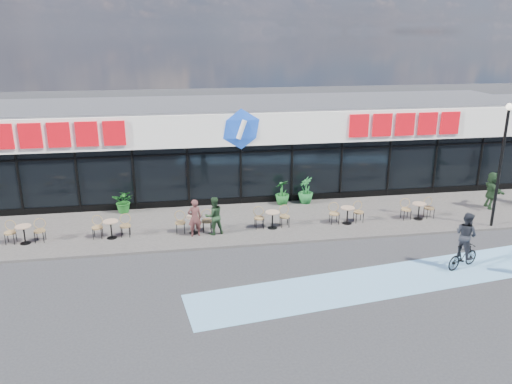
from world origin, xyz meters
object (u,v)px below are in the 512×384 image
(lamp_post, at_px, (502,155))
(patron_left, at_px, (195,218))
(potted_plant_left, at_px, (124,201))
(potted_plant_right, at_px, (306,190))
(patron_right, at_px, (214,216))
(potted_plant_mid, at_px, (282,192))
(pedestrian_b, at_px, (492,190))
(cyclist_b, at_px, (465,244))

(lamp_post, xyz_separation_m, patron_left, (-12.64, 0.95, -2.33))
(potted_plant_left, distance_m, potted_plant_right, 8.60)
(lamp_post, distance_m, patron_right, 12.12)
(potted_plant_right, relative_size, patron_right, 0.81)
(potted_plant_left, relative_size, potted_plant_right, 0.83)
(lamp_post, relative_size, potted_plant_left, 4.85)
(potted_plant_left, xyz_separation_m, potted_plant_mid, (7.44, -0.07, 0.06))
(patron_right, distance_m, pedestrian_b, 13.20)
(lamp_post, distance_m, pedestrian_b, 3.34)
(potted_plant_right, distance_m, patron_right, 5.70)
(potted_plant_left, bearing_deg, cyclist_b, -31.66)
(lamp_post, relative_size, potted_plant_right, 4.04)
(potted_plant_mid, height_order, pedestrian_b, pedestrian_b)
(potted_plant_mid, relative_size, patron_right, 0.75)
(cyclist_b, bearing_deg, pedestrian_b, 49.51)
(potted_plant_right, relative_size, pedestrian_b, 0.74)
(potted_plant_mid, distance_m, pedestrian_b, 9.83)
(lamp_post, xyz_separation_m, potted_plant_mid, (-8.30, 4.23, -2.51))
(lamp_post, distance_m, cyclist_b, 5.25)
(patron_right, xyz_separation_m, pedestrian_b, (13.15, 1.09, 0.08))
(cyclist_b, bearing_deg, potted_plant_mid, 123.18)
(potted_plant_mid, height_order, patron_left, patron_left)
(pedestrian_b, bearing_deg, patron_right, 104.62)
(patron_left, bearing_deg, pedestrian_b, 174.80)
(lamp_post, relative_size, patron_right, 3.28)
(potted_plant_left, bearing_deg, pedestrian_b, -7.32)
(patron_right, bearing_deg, lamp_post, 160.15)
(lamp_post, bearing_deg, cyclist_b, -135.19)
(potted_plant_left, height_order, potted_plant_mid, potted_plant_mid)
(potted_plant_right, bearing_deg, lamp_post, -30.58)
(potted_plant_left, distance_m, patron_left, 4.57)
(potted_plant_right, height_order, patron_right, patron_right)
(potted_plant_left, relative_size, potted_plant_mid, 0.90)
(cyclist_b, bearing_deg, patron_left, 155.24)
(potted_plant_right, xyz_separation_m, patron_right, (-4.72, -3.20, 0.15))
(lamp_post, height_order, potted_plant_mid, lamp_post)
(patron_right, bearing_deg, potted_plant_mid, -152.94)
(potted_plant_mid, xyz_separation_m, potted_plant_right, (1.16, -0.01, 0.05))
(patron_right, xyz_separation_m, cyclist_b, (8.50, -4.35, 0.04))
(lamp_post, height_order, cyclist_b, lamp_post)
(patron_left, bearing_deg, potted_plant_left, -57.28)
(potted_plant_left, distance_m, potted_plant_mid, 7.44)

